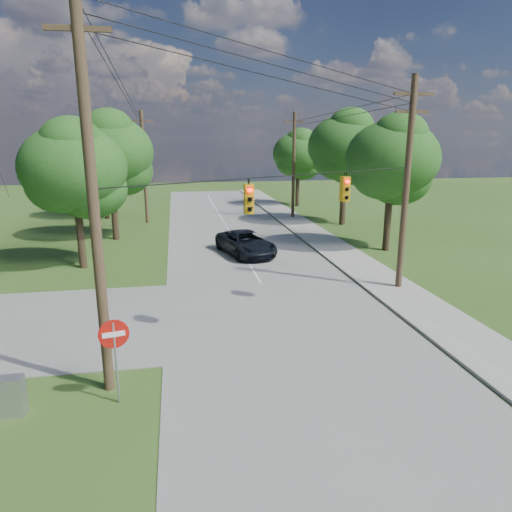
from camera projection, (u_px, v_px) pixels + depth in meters
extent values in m
plane|color=#33501A|center=(257.00, 382.00, 14.63)|extent=(140.00, 140.00, 0.00)
cube|color=gray|center=(282.00, 318.00, 19.73)|extent=(10.00, 100.00, 0.03)
cube|color=#ADABA2|center=(425.00, 308.00, 20.84)|extent=(2.60, 100.00, 0.12)
cylinder|color=brown|center=(93.00, 196.00, 12.74)|extent=(0.32, 0.32, 12.00)
cube|color=brown|center=(78.00, 28.00, 11.67)|extent=(1.70, 0.12, 0.14)
cylinder|color=brown|center=(406.00, 187.00, 22.44)|extent=(0.32, 0.32, 10.50)
cube|color=brown|center=(414.00, 94.00, 21.36)|extent=(2.00, 0.12, 0.14)
cube|color=brown|center=(412.00, 112.00, 21.56)|extent=(1.70, 0.12, 0.14)
cylinder|color=brown|center=(294.00, 166.00, 43.49)|extent=(0.32, 0.32, 10.00)
cube|color=brown|center=(295.00, 122.00, 42.46)|extent=(2.00, 0.12, 0.14)
cylinder|color=brown|center=(144.00, 168.00, 41.15)|extent=(0.32, 0.32, 10.00)
cube|color=brown|center=(142.00, 121.00, 40.13)|extent=(2.00, 0.12, 0.14)
cylinder|color=black|center=(295.00, 59.00, 16.41)|extent=(13.52, 7.63, 1.53)
cylinder|color=black|center=(295.00, 71.00, 16.51)|extent=(13.52, 7.63, 1.53)
cylinder|color=black|center=(295.00, 82.00, 16.61)|extent=(13.52, 7.63, 1.53)
cylinder|color=black|center=(334.00, 112.00, 31.91)|extent=(0.03, 22.00, 0.53)
cylinder|color=black|center=(127.00, 92.00, 25.80)|extent=(0.43, 29.60, 2.03)
cylinder|color=black|center=(334.00, 118.00, 32.01)|extent=(0.03, 22.00, 0.53)
cylinder|color=black|center=(127.00, 100.00, 25.90)|extent=(0.43, 29.60, 2.03)
cylinder|color=black|center=(293.00, 175.00, 17.45)|extent=(13.52, 7.63, 0.04)
cube|color=#E1A50D|center=(249.00, 199.00, 16.18)|extent=(0.32, 0.22, 1.05)
sphere|color=#FF0C05|center=(250.00, 190.00, 15.96)|extent=(0.17, 0.17, 0.17)
cube|color=#E1A50D|center=(248.00, 198.00, 16.41)|extent=(0.32, 0.22, 1.05)
sphere|color=#FF0C05|center=(248.00, 188.00, 16.46)|extent=(0.17, 0.17, 0.17)
cube|color=#E1A50D|center=(346.00, 189.00, 19.42)|extent=(0.32, 0.22, 1.05)
sphere|color=#FF0C05|center=(347.00, 181.00, 19.20)|extent=(0.17, 0.17, 0.17)
cube|color=#E1A50D|center=(344.00, 189.00, 19.65)|extent=(0.32, 0.22, 1.05)
sphere|color=#FF0C05|center=(343.00, 180.00, 19.69)|extent=(0.17, 0.17, 0.17)
cylinder|color=#3C2B1E|center=(81.00, 242.00, 27.20)|extent=(0.45, 0.45, 3.15)
ellipsoid|color=#214F17|center=(74.00, 168.00, 26.11)|extent=(6.00, 6.00, 4.92)
cylinder|color=#3C2B1E|center=(115.00, 217.00, 34.95)|extent=(0.50, 0.50, 3.50)
ellipsoid|color=#214F17|center=(110.00, 152.00, 33.74)|extent=(6.40, 6.40, 5.25)
cylinder|color=#3C2B1E|center=(106.00, 201.00, 44.18)|extent=(0.48, 0.47, 3.32)
ellipsoid|color=#214F17|center=(102.00, 153.00, 43.03)|extent=(6.00, 6.00, 4.92)
cylinder|color=#3C2B1E|center=(387.00, 227.00, 31.49)|extent=(0.48, 0.48, 3.32)
ellipsoid|color=#214F17|center=(392.00, 159.00, 30.34)|extent=(6.20, 6.20, 5.08)
cylinder|color=#3C2B1E|center=(343.00, 204.00, 41.06)|extent=(0.52, 0.52, 3.67)
ellipsoid|color=#214F17|center=(346.00, 146.00, 39.79)|extent=(6.60, 6.60, 5.41)
cylinder|color=#3C2B1E|center=(297.00, 192.00, 52.41)|extent=(0.45, 0.45, 3.15)
ellipsoid|color=#214F17|center=(298.00, 154.00, 51.32)|extent=(5.80, 5.80, 4.76)
imported|color=black|center=(246.00, 243.00, 30.43)|extent=(3.97, 6.10, 1.56)
cube|color=#929598|center=(12.00, 396.00, 12.73)|extent=(0.65, 0.47, 1.16)
cylinder|color=#929598|center=(116.00, 363.00, 13.17)|extent=(0.07, 0.07, 2.53)
cylinder|color=#B0110C|center=(114.00, 334.00, 12.94)|extent=(0.86, 0.21, 0.87)
cube|color=white|center=(114.00, 335.00, 12.91)|extent=(0.62, 0.16, 0.15)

